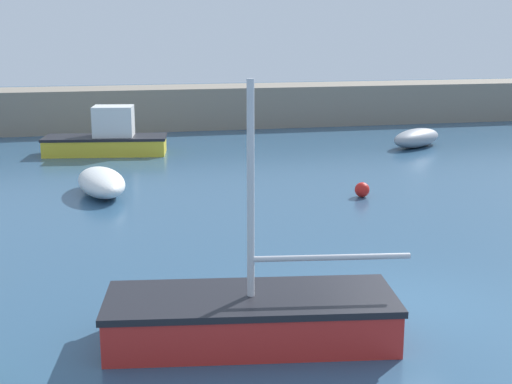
% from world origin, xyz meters
% --- Properties ---
extents(ground_plane, '(120.00, 120.00, 0.20)m').
position_xyz_m(ground_plane, '(0.00, 0.00, -0.10)').
color(ground_plane, '#2D5170').
extents(harbor_breakwater, '(57.37, 3.68, 2.26)m').
position_xyz_m(harbor_breakwater, '(0.00, 27.56, 1.13)').
color(harbor_breakwater, gray).
rests_on(harbor_breakwater, ground_plane).
extents(motorboat_grey_hull, '(5.58, 2.77, 2.13)m').
position_xyz_m(motorboat_grey_hull, '(-5.33, 19.42, 0.71)').
color(motorboat_grey_hull, yellow).
rests_on(motorboat_grey_hull, ground_plane).
extents(rowboat_blue_near, '(3.53, 3.00, 0.86)m').
position_xyz_m(rowboat_blue_near, '(8.81, 18.10, 0.43)').
color(rowboat_blue_near, gray).
rests_on(rowboat_blue_near, ground_plane).
extents(open_tender_yellow, '(1.91, 3.66, 0.86)m').
position_xyz_m(open_tender_yellow, '(-5.80, 11.40, 0.43)').
color(open_tender_yellow, white).
rests_on(open_tender_yellow, ground_plane).
extents(sailboat_twin_hulled, '(5.46, 2.65, 4.64)m').
position_xyz_m(sailboat_twin_hulled, '(-3.45, -0.92, 0.45)').
color(sailboat_twin_hulled, red).
rests_on(sailboat_twin_hulled, ground_plane).
extents(mooring_buoy_red, '(0.49, 0.49, 0.49)m').
position_xyz_m(mooring_buoy_red, '(2.57, 9.10, 0.25)').
color(mooring_buoy_red, red).
rests_on(mooring_buoy_red, ground_plane).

